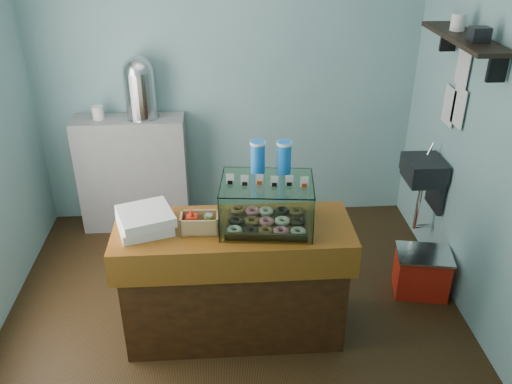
{
  "coord_description": "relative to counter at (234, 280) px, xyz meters",
  "views": [
    {
      "loc": [
        -0.05,
        -3.32,
        2.81
      ],
      "look_at": [
        0.16,
        -0.15,
        1.1
      ],
      "focal_mm": 38.0,
      "sensor_mm": 36.0,
      "label": 1
    }
  ],
  "objects": [
    {
      "name": "room_shell",
      "position": [
        0.03,
        0.26,
        1.25
      ],
      "size": [
        3.54,
        3.04,
        2.82
      ],
      "color": "#6E9BA0",
      "rests_on": "ground"
    },
    {
      "name": "ground",
      "position": [
        0.0,
        0.25,
        -0.46
      ],
      "size": [
        3.5,
        3.5,
        0.0
      ],
      "primitive_type": "plane",
      "color": "black",
      "rests_on": "ground"
    },
    {
      "name": "condiment_crate",
      "position": [
        -0.22,
        -0.03,
        0.5
      ],
      "size": [
        0.26,
        0.16,
        0.17
      ],
      "rotation": [
        0.0,
        0.0,
        -0.04
      ],
      "color": "tan",
      "rests_on": "counter"
    },
    {
      "name": "display_case",
      "position": [
        0.23,
        0.03,
        0.61
      ],
      "size": [
        0.64,
        0.5,
        0.55
      ],
      "rotation": [
        0.0,
        0.0,
        -0.1
      ],
      "color": "#321D0F",
      "rests_on": "counter"
    },
    {
      "name": "back_shelf",
      "position": [
        -0.9,
        1.57,
        0.09
      ],
      "size": [
        1.0,
        0.32,
        1.1
      ],
      "primitive_type": "cube",
      "color": "gray",
      "rests_on": "ground"
    },
    {
      "name": "counter",
      "position": [
        0.0,
        0.0,
        0.0
      ],
      "size": [
        1.6,
        0.6,
        0.9
      ],
      "color": "#46240D",
      "rests_on": "ground"
    },
    {
      "name": "red_cooler",
      "position": [
        1.51,
        0.35,
        -0.27
      ],
      "size": [
        0.48,
        0.4,
        0.37
      ],
      "rotation": [
        0.0,
        0.0,
        -0.19
      ],
      "color": "red",
      "rests_on": "ground"
    },
    {
      "name": "coffee_urn",
      "position": [
        -0.76,
        1.59,
        0.93
      ],
      "size": [
        0.3,
        0.3,
        0.56
      ],
      "color": "silver",
      "rests_on": "back_shelf"
    },
    {
      "name": "pastry_boxes",
      "position": [
        -0.58,
        0.01,
        0.51
      ],
      "size": [
        0.43,
        0.43,
        0.13
      ],
      "rotation": [
        0.0,
        0.0,
        0.3
      ],
      "color": "white",
      "rests_on": "counter"
    }
  ]
}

